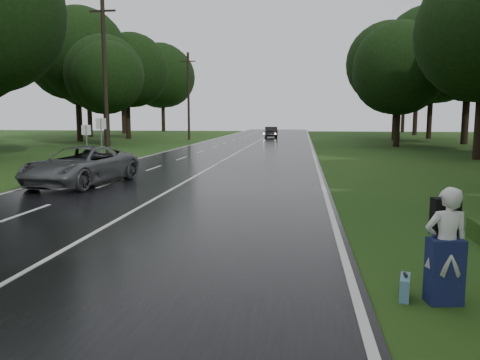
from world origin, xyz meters
name	(u,v)px	position (x,y,z in m)	size (l,w,h in m)	color
ground	(95,234)	(0.00, 0.00, 0.00)	(160.00, 160.00, 0.00)	#244414
road	(226,159)	(0.00, 20.00, 0.02)	(12.00, 140.00, 0.04)	black
lane_center	(226,159)	(0.00, 20.00, 0.04)	(0.12, 140.00, 0.01)	silver
grey_car	(81,166)	(-4.01, 7.57, 0.82)	(2.58, 5.60, 1.56)	#4E5054
far_car	(271,132)	(0.90, 51.00, 0.76)	(1.52, 4.35, 1.43)	black
hitchhiker	(446,250)	(7.10, -3.36, 0.83)	(0.71, 0.66, 1.80)	silver
suitcase	(405,287)	(6.56, -3.26, 0.18)	(0.14, 0.50, 0.35)	teal
utility_pole_mid	(108,157)	(-8.50, 20.86, 0.00)	(1.80, 0.28, 10.92)	black
utility_pole_far	(189,140)	(-8.50, 44.93, 0.00)	(1.80, 0.28, 10.23)	black
road_sign_a	(88,166)	(-7.20, 14.91, 0.00)	(0.56, 0.10, 2.33)	white
road_sign_b	(102,163)	(-7.20, 16.93, 0.00)	(0.65, 0.10, 2.70)	white
tree_left_e	(108,145)	(-13.87, 33.45, 0.00)	(7.59, 7.59, 11.86)	black
tree_left_f	(129,139)	(-16.76, 46.85, 0.00)	(9.59, 9.59, 14.99)	black
tree_right_d	(476,159)	(16.38, 22.27, 0.00)	(9.16, 9.16, 14.32)	black
tree_right_e	(396,147)	(13.62, 34.89, 0.00)	(7.61, 7.61, 11.90)	black
tree_right_f	(394,140)	(15.71, 46.99, 0.00)	(9.94, 9.94, 15.54)	black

